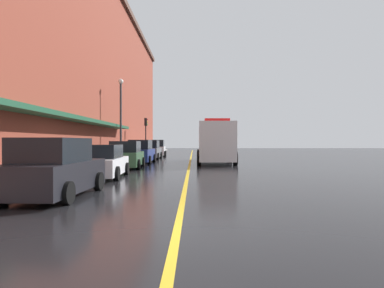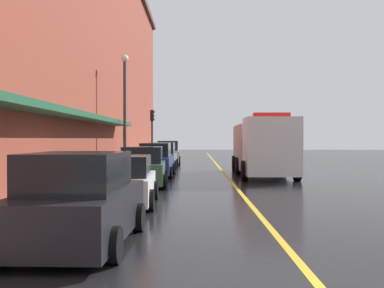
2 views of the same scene
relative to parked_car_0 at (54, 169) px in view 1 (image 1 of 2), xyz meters
The scene contains 17 objects.
ground_plane 21.48m from the parked_car_0, 79.22° to the left, with size 112.00×112.00×0.00m, color black.
sidewalk_left 21.21m from the parked_car_0, 95.91° to the left, with size 2.40×70.00×0.15m, color #ADA8A0.
lane_center_stripe 21.48m from the parked_car_0, 79.22° to the left, with size 0.16×70.00×0.01m, color gold.
brick_building_left 23.72m from the parked_car_0, 116.35° to the left, with size 14.29×64.00×17.27m.
parked_car_0 is the anchor object (origin of this frame).
parked_car_1 5.37m from the parked_car_0, 90.11° to the left, with size 2.20×4.25×1.57m.
parked_car_2 11.08m from the parked_car_0, 90.15° to the left, with size 2.20×4.17×1.74m.
parked_car_3 16.40m from the parked_car_0, 89.71° to the left, with size 1.95×4.65×1.85m.
parked_car_4 22.67m from the parked_car_0, 89.96° to the left, with size 2.02×4.33×1.83m.
parked_car_5 28.50m from the parked_car_0, 89.94° to the left, with size 2.15×4.28×1.91m.
box_truck 18.00m from the parked_car_0, 70.34° to the left, with size 3.01×9.49×3.37m.
parking_meter_0 4.20m from the parked_car_0, 108.57° to the left, with size 0.14×0.18×1.33m.
parking_meter_1 17.42m from the parked_car_0, 94.39° to the left, with size 0.14×0.18×1.33m.
parking_meter_2 4.65m from the parked_car_0, 106.69° to the left, with size 0.14×0.18×1.33m.
parking_meter_3 25.25m from the parked_car_0, 93.03° to the left, with size 0.14×0.18×1.33m.
street_lamp_left 18.64m from the parked_car_0, 96.07° to the left, with size 0.44×0.44×6.94m.
traffic_light_near 28.61m from the parked_car_0, 92.56° to the left, with size 0.38×0.36×4.30m.
Camera 1 is at (0.33, -6.40, 1.72)m, focal length 31.20 mm.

